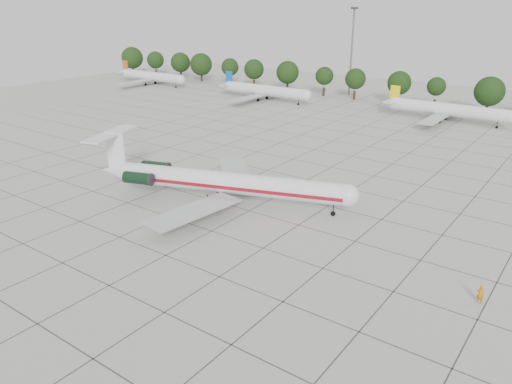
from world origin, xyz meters
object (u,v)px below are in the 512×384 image
(ground_crew, at_px, (480,294))
(floodlight_mast, at_px, (352,47))
(bg_airliner_c, at_px, (447,110))
(bg_airliner_a, at_px, (152,76))
(main_airliner, at_px, (217,181))
(bg_airliner_b, at_px, (265,91))

(ground_crew, height_order, floodlight_mast, floodlight_mast)
(ground_crew, height_order, bg_airliner_c, bg_airliner_c)
(ground_crew, bearing_deg, bg_airliner_a, -25.84)
(main_airliner, bearing_deg, bg_airliner_c, 61.93)
(main_airliner, distance_m, bg_airliner_c, 72.41)
(ground_crew, xyz_separation_m, bg_airliner_a, (-124.59, 73.79, 1.94))
(ground_crew, relative_size, bg_airliner_a, 0.07)
(bg_airliner_a, bearing_deg, main_airliner, -38.18)
(main_airliner, relative_size, bg_airliner_c, 1.34)
(floodlight_mast, bearing_deg, bg_airliner_a, -159.79)
(main_airliner, distance_m, floodlight_mast, 95.94)
(floodlight_mast, bearing_deg, main_airliner, -75.16)
(bg_airliner_a, relative_size, bg_airliner_c, 1.00)
(bg_airliner_a, distance_m, bg_airliner_c, 98.93)
(bg_airliner_c, bearing_deg, bg_airliner_b, -176.12)
(bg_airliner_c, height_order, floodlight_mast, floodlight_mast)
(ground_crew, bearing_deg, bg_airliner_c, -66.62)
(main_airliner, bearing_deg, bg_airliner_b, 101.02)
(bg_airliner_b, height_order, floodlight_mast, floodlight_mast)
(bg_airliner_c, xyz_separation_m, floodlight_mast, (-35.72, 20.61, 11.37))
(main_airliner, height_order, bg_airliner_c, main_airliner)
(bg_airliner_a, relative_size, bg_airliner_b, 1.00)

